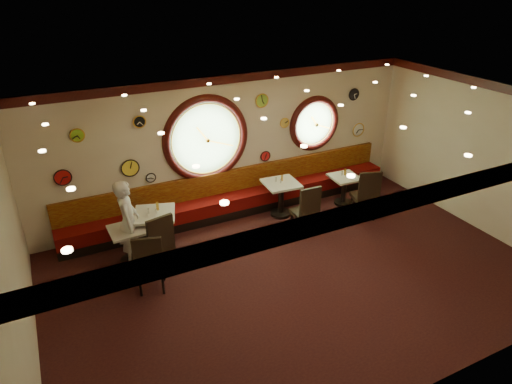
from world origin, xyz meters
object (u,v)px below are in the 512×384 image
object	(u,v)px
chair_b	(159,240)
condiment_d_salt	(342,173)
condiment_a_salt	(123,227)
condiment_c_pepper	(281,181)
table_c	(281,195)
condiment_c_bottle	(282,178)
chair_d	(367,192)
condiment_d_bottle	(345,172)
table_d	(344,187)
condiment_a_bottle	(132,221)
chair_a	(149,260)
condiment_b_bottle	(157,206)
condiment_b_pepper	(156,211)
condiment_a_pepper	(125,227)
chair_c	(307,208)
waiter	(128,222)
condiment_b_salt	(148,211)
table_b	(156,227)
condiment_c_salt	(276,179)
condiment_d_pepper	(346,175)
table_a	(129,241)

from	to	relation	value
chair_b	condiment_d_salt	size ratio (longest dim) A/B	7.23
condiment_a_salt	condiment_c_pepper	world-z (taller)	condiment_c_pepper
table_c	condiment_c_bottle	size ratio (longest dim) A/B	5.48
condiment_a_salt	chair_d	bearing A→B (deg)	-7.76
condiment_d_bottle	table_d	bearing A→B (deg)	-122.79
condiment_a_bottle	condiment_d_bottle	bearing A→B (deg)	0.98
chair_a	chair_d	distance (m)	5.06
condiment_d_bottle	condiment_b_bottle	bearing A→B (deg)	179.53
condiment_b_pepper	condiment_b_bottle	xyz separation A→B (m)	(0.06, 0.12, 0.04)
condiment_d_salt	condiment_a_pepper	size ratio (longest dim) A/B	1.14
chair_c	condiment_b_bottle	distance (m)	3.09
condiment_c_bottle	condiment_c_pepper	bearing A→B (deg)	-131.27
table_c	condiment_a_salt	bearing A→B (deg)	-174.86
chair_a	condiment_b_bottle	bearing A→B (deg)	85.12
condiment_c_pepper	waiter	xyz separation A→B (m)	(-3.49, -0.29, -0.01)
condiment_d_salt	condiment_c_bottle	bearing A→B (deg)	173.47
condiment_a_bottle	table_d	bearing A→B (deg)	0.18
condiment_b_salt	table_b	bearing A→B (deg)	-8.34
chair_b	condiment_c_bottle	bearing A→B (deg)	4.53
condiment_c_salt	condiment_c_pepper	size ratio (longest dim) A/B	1.19
chair_c	condiment_a_salt	xyz separation A→B (m)	(-3.68, 0.70, 0.12)
condiment_d_pepper	condiment_b_bottle	bearing A→B (deg)	178.04
condiment_d_pepper	condiment_b_bottle	xyz separation A→B (m)	(-4.52, 0.15, 0.18)
table_d	condiment_a_salt	world-z (taller)	condiment_a_salt
condiment_c_salt	condiment_d_bottle	world-z (taller)	condiment_c_salt
table_b	condiment_c_bottle	size ratio (longest dim) A/B	6.50
condiment_a_salt	condiment_c_pepper	size ratio (longest dim) A/B	1.08
chair_a	condiment_a_pepper	distance (m)	1.15
chair_c	chair_b	bearing A→B (deg)	179.26
table_a	chair_b	size ratio (longest dim) A/B	0.96
table_a	condiment_a_salt	world-z (taller)	condiment_a_salt
table_d	condiment_c_bottle	world-z (taller)	condiment_c_bottle
table_c	condiment_c_salt	distance (m)	0.38
condiment_b_salt	condiment_c_pepper	xyz separation A→B (m)	(3.06, 0.13, -0.04)
table_d	condiment_c_bottle	size ratio (longest dim) A/B	4.80
condiment_b_salt	waiter	distance (m)	0.46
condiment_c_pepper	condiment_a_bottle	xyz separation A→B (m)	(-3.41, -0.19, -0.05)
condiment_a_pepper	condiment_d_bottle	xyz separation A→B (m)	(5.28, 0.19, 0.03)
condiment_a_bottle	condiment_c_bottle	distance (m)	3.50
condiment_d_pepper	condiment_a_salt	bearing A→B (deg)	-179.02
table_a	chair_b	xyz separation A→B (m)	(0.44, -0.61, 0.24)
table_a	chair_c	world-z (taller)	chair_c
table_a	table_c	xyz separation A→B (m)	(3.56, 0.33, 0.06)
table_c	condiment_d_salt	bearing A→B (deg)	-3.53
table_c	chair_a	distance (m)	3.73
table_b	table_c	bearing A→B (deg)	3.21
condiment_c_salt	condiment_d_salt	world-z (taller)	condiment_c_salt
chair_d	condiment_a_salt	distance (m)	5.29
waiter	condiment_a_salt	bearing A→B (deg)	114.70
table_b	condiment_c_pepper	bearing A→B (deg)	2.87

